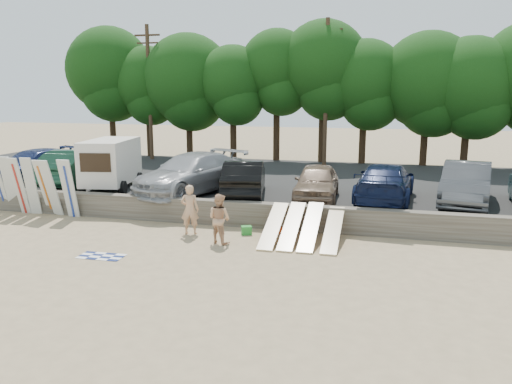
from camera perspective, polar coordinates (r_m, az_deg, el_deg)
ground at (r=17.47m, az=-5.45°, el=-6.31°), size 120.00×120.00×0.00m
seawall at (r=20.07m, az=-2.54°, el=-2.45°), size 44.00×0.50×1.00m
parking_lot at (r=27.20m, az=2.14°, el=0.89°), size 44.00×14.50×0.70m
treeline at (r=33.55m, az=5.48°, el=13.07°), size 33.77×6.43×9.23m
utility_poles at (r=31.84m, az=8.01°, el=11.51°), size 25.80×0.26×9.00m
box_trailer at (r=24.86m, az=-16.27°, el=3.37°), size 2.65×3.99×2.37m
car_0 at (r=28.17m, az=-24.09°, el=2.71°), size 3.72×6.16×1.67m
car_1 at (r=26.79m, az=-19.91°, el=2.74°), size 2.64×5.60×1.77m
car_2 at (r=23.18m, az=-7.44°, el=2.12°), size 4.48×6.73×1.81m
car_3 at (r=22.30m, az=-1.33°, el=1.59°), size 2.68×5.13×1.61m
car_4 at (r=21.76m, az=6.96°, el=1.14°), size 2.04×4.55×1.52m
car_5 at (r=21.96m, az=14.54°, el=1.06°), size 2.70×5.69×1.60m
car_6 at (r=22.46m, az=22.88°, el=0.91°), size 2.72×5.47×1.72m
surfboard_upright_1 at (r=24.65m, az=-26.34°, el=0.80°), size 0.60×0.72×2.55m
surfboard_upright_2 at (r=24.03m, az=-25.43°, el=0.62°), size 0.53×0.69×2.54m
surfboard_upright_3 at (r=23.71m, az=-24.32°, el=0.61°), size 0.55×0.62×2.56m
surfboard_upright_4 at (r=23.34m, az=-22.94°, el=0.48°), size 0.52×0.87×2.49m
surfboard_upright_5 at (r=23.04m, az=-22.41°, el=0.41°), size 0.57×0.86×2.50m
surfboard_upright_6 at (r=22.47m, az=-20.58°, el=0.34°), size 0.55×0.67×2.55m
surfboard_upright_7 at (r=22.56m, az=-20.70°, el=0.37°), size 0.51×0.64×2.55m
surfboard_low_0 at (r=18.11m, az=1.99°, el=-3.84°), size 0.56×2.84×1.09m
surfboard_low_1 at (r=18.03m, az=4.11°, el=-3.86°), size 0.56×2.83×1.13m
surfboard_low_2 at (r=17.93m, az=6.28°, el=-3.93°), size 0.56×2.82×1.16m
surfboard_low_3 at (r=17.89m, az=8.79°, el=-4.27°), size 0.56×2.87×1.02m
beachgoer_a at (r=18.94m, az=-7.57°, el=-1.99°), size 0.77×0.59×1.89m
beachgoer_b at (r=17.72m, az=-4.20°, el=-3.05°), size 1.06×0.96×1.78m
cooler at (r=18.89m, az=-1.09°, el=-4.40°), size 0.47×0.43×0.32m
gear_bag at (r=19.10m, az=2.98°, el=-4.39°), size 0.32×0.28×0.22m
beach_towel at (r=17.23m, az=-17.25°, el=-7.03°), size 1.54×1.54×0.00m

